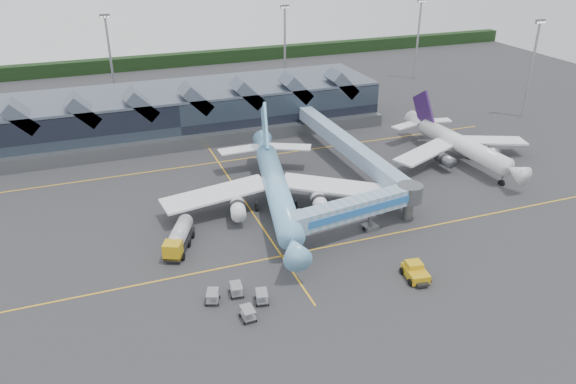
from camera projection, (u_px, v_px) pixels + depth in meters
name	position (u px, v px, depth m)	size (l,w,h in m)	color
ground	(264.00, 229.00, 84.98)	(260.00, 260.00, 0.00)	#2C2C2F
taxi_stripes	(245.00, 201.00, 93.40)	(120.00, 60.00, 0.01)	#F2AA1C
tree_line_far	(154.00, 62.00, 176.77)	(260.00, 4.00, 4.00)	black
terminal	(172.00, 112.00, 121.14)	(90.00, 22.25, 12.52)	black
light_masts	(264.00, 53.00, 139.06)	(132.40, 42.56, 22.45)	gray
main_airliner	(276.00, 186.00, 89.35)	(36.23, 42.30, 13.68)	#6AA6D7
regional_jet	(459.00, 143.00, 107.70)	(30.19, 32.92, 11.30)	white
jet_bridge	(366.00, 206.00, 82.68)	(23.02, 6.44, 5.90)	#6F9DB9
fuel_truck	(179.00, 236.00, 79.59)	(5.92, 9.39, 3.24)	black
pushback_tug	(415.00, 272.00, 73.06)	(3.39, 4.84, 2.02)	#C09512
baggage_carts	(240.00, 299.00, 68.02)	(7.61, 7.31, 1.52)	gray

